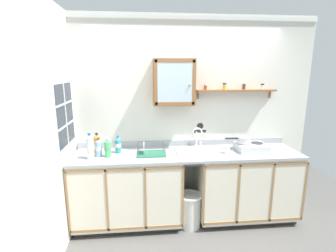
{
  "coord_description": "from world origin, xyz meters",
  "views": [
    {
      "loc": [
        -0.54,
        -2.61,
        1.97
      ],
      "look_at": [
        -0.24,
        0.52,
        1.27
      ],
      "focal_mm": 26.93,
      "sensor_mm": 36.0,
      "label": 1
    }
  ],
  "objects_px": {
    "trash_bin": "(190,210)",
    "bottle_water_clear_2": "(90,147)",
    "saucepan": "(244,140)",
    "bottle_soda_green_0": "(108,148)",
    "hot_plate_stove": "(251,147)",
    "bottle_detergent_teal_1": "(118,145)",
    "bottle_juice_amber_3": "(97,144)",
    "mug": "(226,149)",
    "dish_rack": "(150,153)",
    "bottle_water_blue_4": "(99,148)",
    "wall_cabinet": "(174,82)",
    "sink": "(198,154)",
    "warning_sign": "(200,128)"
  },
  "relations": [
    {
      "from": "trash_bin",
      "to": "bottle_water_clear_2",
      "type": "bearing_deg",
      "value": 178.38
    },
    {
      "from": "saucepan",
      "to": "bottle_soda_green_0",
      "type": "bearing_deg",
      "value": -176.82
    },
    {
      "from": "hot_plate_stove",
      "to": "bottle_detergent_teal_1",
      "type": "xyz_separation_m",
      "value": [
        -1.71,
        0.07,
        0.06
      ]
    },
    {
      "from": "bottle_detergent_teal_1",
      "to": "trash_bin",
      "type": "height_order",
      "value": "bottle_detergent_teal_1"
    },
    {
      "from": "bottle_juice_amber_3",
      "to": "mug",
      "type": "bearing_deg",
      "value": -6.34
    },
    {
      "from": "saucepan",
      "to": "trash_bin",
      "type": "xyz_separation_m",
      "value": [
        -0.72,
        -0.18,
        -0.85
      ]
    },
    {
      "from": "bottle_detergent_teal_1",
      "to": "bottle_water_clear_2",
      "type": "xyz_separation_m",
      "value": [
        -0.3,
        -0.19,
        0.05
      ]
    },
    {
      "from": "bottle_water_clear_2",
      "to": "trash_bin",
      "type": "relative_size",
      "value": 0.7
    },
    {
      "from": "bottle_detergent_teal_1",
      "to": "bottle_water_clear_2",
      "type": "relative_size",
      "value": 0.71
    },
    {
      "from": "dish_rack",
      "to": "mug",
      "type": "distance_m",
      "value": 0.95
    },
    {
      "from": "bottle_soda_green_0",
      "to": "bottle_water_blue_4",
      "type": "height_order",
      "value": "bottle_soda_green_0"
    },
    {
      "from": "saucepan",
      "to": "bottle_soda_green_0",
      "type": "distance_m",
      "value": 1.72
    },
    {
      "from": "bottle_water_blue_4",
      "to": "wall_cabinet",
      "type": "relative_size",
      "value": 0.4
    },
    {
      "from": "bottle_soda_green_0",
      "to": "trash_bin",
      "type": "height_order",
      "value": "bottle_soda_green_0"
    },
    {
      "from": "mug",
      "to": "wall_cabinet",
      "type": "relative_size",
      "value": 0.2
    },
    {
      "from": "bottle_juice_amber_3",
      "to": "dish_rack",
      "type": "distance_m",
      "value": 0.68
    },
    {
      "from": "hot_plate_stove",
      "to": "bottle_water_blue_4",
      "type": "relative_size",
      "value": 1.61
    },
    {
      "from": "saucepan",
      "to": "bottle_water_clear_2",
      "type": "bearing_deg",
      "value": -175.62
    },
    {
      "from": "saucepan",
      "to": "bottle_water_clear_2",
      "type": "xyz_separation_m",
      "value": [
        -1.91,
        -0.15,
        0.01
      ]
    },
    {
      "from": "hot_plate_stove",
      "to": "bottle_water_clear_2",
      "type": "height_order",
      "value": "bottle_water_clear_2"
    },
    {
      "from": "sink",
      "to": "bottle_detergent_teal_1",
      "type": "bearing_deg",
      "value": 177.5
    },
    {
      "from": "dish_rack",
      "to": "hot_plate_stove",
      "type": "bearing_deg",
      "value": 1.19
    },
    {
      "from": "bottle_water_blue_4",
      "to": "trash_bin",
      "type": "xyz_separation_m",
      "value": [
        1.12,
        -0.12,
        -0.82
      ]
    },
    {
      "from": "sink",
      "to": "bottle_detergent_teal_1",
      "type": "height_order",
      "value": "sink"
    },
    {
      "from": "bottle_water_clear_2",
      "to": "wall_cabinet",
      "type": "bearing_deg",
      "value": 16.4
    },
    {
      "from": "bottle_soda_green_0",
      "to": "trash_bin",
      "type": "xyz_separation_m",
      "value": [
        1.0,
        -0.08,
        -0.82
      ]
    },
    {
      "from": "bottle_juice_amber_3",
      "to": "bottle_water_blue_4",
      "type": "xyz_separation_m",
      "value": [
        0.04,
        -0.12,
        -0.01
      ]
    },
    {
      "from": "wall_cabinet",
      "to": "trash_bin",
      "type": "xyz_separation_m",
      "value": [
        0.18,
        -0.33,
        -1.59
      ]
    },
    {
      "from": "mug",
      "to": "trash_bin",
      "type": "height_order",
      "value": "mug"
    },
    {
      "from": "bottle_detergent_teal_1",
      "to": "bottle_water_blue_4",
      "type": "distance_m",
      "value": 0.24
    },
    {
      "from": "hot_plate_stove",
      "to": "bottle_juice_amber_3",
      "type": "bearing_deg",
      "value": 177.47
    },
    {
      "from": "bottle_juice_amber_3",
      "to": "bottle_detergent_teal_1",
      "type": "bearing_deg",
      "value": -3.44
    },
    {
      "from": "bottle_soda_green_0",
      "to": "bottle_juice_amber_3",
      "type": "bearing_deg",
      "value": 133.19
    },
    {
      "from": "bottle_water_clear_2",
      "to": "bottle_water_blue_4",
      "type": "bearing_deg",
      "value": 47.74
    },
    {
      "from": "warning_sign",
      "to": "sink",
      "type": "bearing_deg",
      "value": -107.03
    },
    {
      "from": "bottle_detergent_teal_1",
      "to": "warning_sign",
      "type": "xyz_separation_m",
      "value": [
        1.09,
        0.23,
        0.14
      ]
    },
    {
      "from": "bottle_juice_amber_3",
      "to": "dish_rack",
      "type": "xyz_separation_m",
      "value": [
        0.66,
        -0.11,
        -0.09
      ]
    },
    {
      "from": "saucepan",
      "to": "bottle_juice_amber_3",
      "type": "bearing_deg",
      "value": 178.07
    },
    {
      "from": "bottle_water_clear_2",
      "to": "bottle_juice_amber_3",
      "type": "height_order",
      "value": "bottle_water_clear_2"
    },
    {
      "from": "bottle_water_blue_4",
      "to": "sink",
      "type": "bearing_deg",
      "value": 2.83
    },
    {
      "from": "sink",
      "to": "hot_plate_stove",
      "type": "bearing_deg",
      "value": -2.22
    },
    {
      "from": "bottle_juice_amber_3",
      "to": "bottle_water_blue_4",
      "type": "bearing_deg",
      "value": -72.64
    },
    {
      "from": "bottle_juice_amber_3",
      "to": "dish_rack",
      "type": "height_order",
      "value": "bottle_juice_amber_3"
    },
    {
      "from": "bottle_juice_amber_3",
      "to": "warning_sign",
      "type": "distance_m",
      "value": 1.38
    },
    {
      "from": "bottle_soda_green_0",
      "to": "bottle_detergent_teal_1",
      "type": "bearing_deg",
      "value": 52.51
    },
    {
      "from": "hot_plate_stove",
      "to": "mug",
      "type": "bearing_deg",
      "value": -165.83
    },
    {
      "from": "hot_plate_stove",
      "to": "bottle_detergent_teal_1",
      "type": "relative_size",
      "value": 1.69
    },
    {
      "from": "hot_plate_stove",
      "to": "wall_cabinet",
      "type": "relative_size",
      "value": 0.65
    },
    {
      "from": "bottle_juice_amber_3",
      "to": "warning_sign",
      "type": "bearing_deg",
      "value": 8.96
    },
    {
      "from": "hot_plate_stove",
      "to": "bottle_water_blue_4",
      "type": "bearing_deg",
      "value": -178.99
    }
  ]
}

